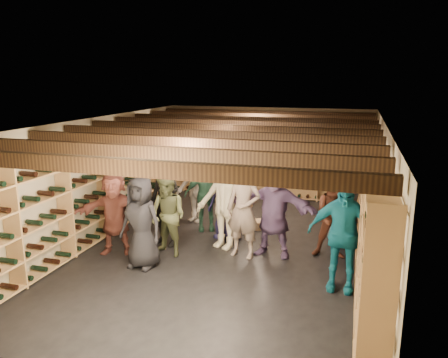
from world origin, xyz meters
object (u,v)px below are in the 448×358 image
crate_stack_right (237,210)px  person_10 (205,195)px  crate_stack_left (241,191)px  crate_loose (266,224)px  person_2 (168,216)px  person_4 (342,235)px  person_3 (223,200)px  person_8 (335,216)px  person_5 (115,213)px  person_7 (244,210)px  person_11 (274,208)px  person_6 (228,198)px  person_1 (165,201)px  person_12 (346,203)px  person_0 (141,223)px  person_9 (194,186)px

crate_stack_right → person_10: 0.84m
crate_stack_left → person_10: 1.87m
crate_loose → person_2: bearing=-126.1°
crate_loose → person_4: (1.63, -2.39, 0.80)m
crate_stack_right → person_3: 1.45m
person_4 → person_8: 1.23m
person_5 → person_7: person_7 is taller
person_3 → crate_stack_right: bearing=115.3°
person_10 → person_11: person_11 is taller
person_6 → crate_stack_right: bearing=108.4°
person_1 → person_10: 1.11m
person_11 → person_12: person_11 is taller
person_0 → person_11: size_ratio=0.90×
person_5 → person_11: 2.90m
person_5 → person_4: bearing=-20.7°
person_8 → person_12: 0.68m
person_5 → person_9: 2.26m
crate_loose → person_12: 1.88m
person_5 → person_9: person_9 is taller
person_0 → person_4: person_4 is taller
crate_stack_right → person_11: person_11 is taller
person_7 → person_12: 2.04m
crate_loose → person_10: 1.47m
person_3 → person_7: bearing=-8.8°
crate_loose → person_11: bearing=-73.8°
crate_stack_left → person_7: bearing=-74.6°
person_2 → person_1: bearing=134.8°
person_4 → person_12: bearing=93.1°
person_9 → person_11: size_ratio=0.92×
person_1 → person_2: bearing=-46.9°
person_7 → person_6: bearing=132.8°
person_4 → person_3: bearing=157.1°
person_3 → person_11: (0.98, -0.06, -0.06)m
person_8 → person_9: (-3.10, 1.17, 0.04)m
person_11 → person_12: 1.49m
person_11 → crate_stack_left: bearing=122.2°
crate_loose → person_3: size_ratio=0.27×
person_10 → person_12: 2.86m
person_2 → person_10: (0.19, 1.49, 0.01)m
person_4 → person_10: bearing=149.0°
person_3 → person_12: 2.34m
person_1 → person_9: (0.04, 1.46, -0.06)m
person_6 → crate_stack_left: bearing=114.7°
person_8 → person_7: bearing=-169.0°
person_0 → person_10: 2.12m
crate_stack_left → person_9: (-0.72, -1.35, 0.39)m
person_9 → person_12: size_ratio=0.95×
person_3 → person_6: person_3 is taller
person_0 → person_8: (3.11, 1.36, -0.02)m
crate_loose → person_2: 2.50m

